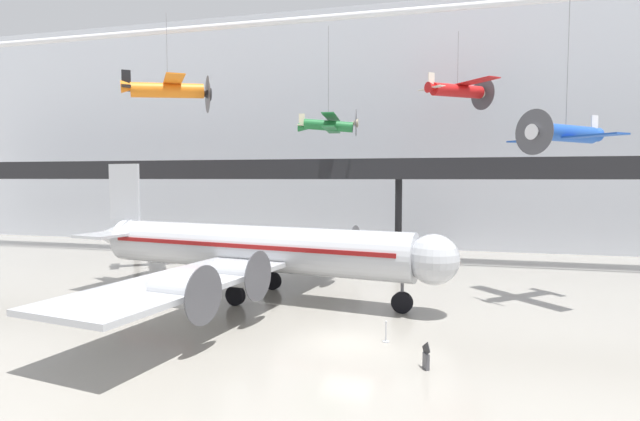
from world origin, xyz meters
TOP-DOWN VIEW (x-y plane):
  - ground_plane at (0.00, 0.00)m, footprint 260.00×260.00m
  - hangar_back_wall at (0.00, 35.30)m, footprint 140.00×3.00m
  - mezzanine_walkway at (0.00, 25.26)m, footprint 110.00×3.20m
  - ceiling_truss_beam at (0.00, 20.83)m, footprint 120.00×0.60m
  - airliner_silver_main at (-8.31, 7.58)m, footprint 28.43×32.56m
  - suspended_plane_blue_trainer at (11.99, 10.56)m, footprint 6.59×6.69m
  - suspended_plane_red_highwing at (5.53, 27.05)m, footprint 7.52×7.66m
  - suspended_plane_green_biplane at (-6.12, 21.67)m, footprint 5.78×7.05m
  - suspended_plane_orange_highwing at (-18.91, 14.93)m, footprint 7.75×8.42m
  - stanchion_barrier at (1.93, 0.35)m, footprint 0.36×0.36m
  - info_sign_pedestal at (4.04, -2.81)m, footprint 0.38×0.71m

SIDE VIEW (x-z plane):
  - ground_plane at x=0.00m, z-range 0.00..0.00m
  - stanchion_barrier at x=1.93m, z-range -0.21..0.87m
  - info_sign_pedestal at x=4.04m, z-range -0.17..1.08m
  - airliner_silver_main at x=-8.31m, z-range -1.30..7.97m
  - mezzanine_walkway at x=0.00m, z-range 3.37..13.43m
  - suspended_plane_blue_trainer at x=11.99m, z-range 4.74..17.28m
  - suspended_plane_green_biplane at x=-6.12m, z-range 8.06..18.22m
  - hangar_back_wall at x=0.00m, z-range 0.00..28.02m
  - suspended_plane_orange_highwing at x=-18.91m, z-range 11.64..20.02m
  - suspended_plane_red_highwing at x=5.53m, z-range 13.08..20.45m
  - ceiling_truss_beam at x=0.00m, z-range 22.42..23.02m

